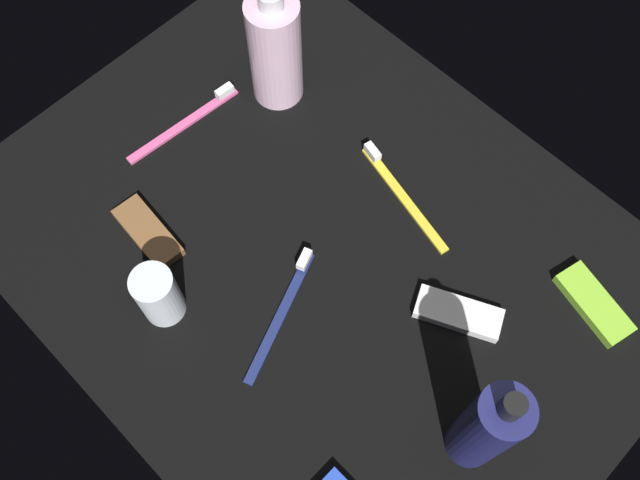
# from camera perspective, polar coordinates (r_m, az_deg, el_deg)

# --- Properties ---
(ground_plane) EXTENTS (0.84, 0.64, 0.01)m
(ground_plane) POSITION_cam_1_polar(r_m,az_deg,el_deg) (0.91, 0.00, -0.94)
(ground_plane) COLOR black
(lotion_bottle) EXTENTS (0.05, 0.05, 0.22)m
(lotion_bottle) POSITION_cam_1_polar(r_m,az_deg,el_deg) (0.76, 13.13, -14.36)
(lotion_bottle) COLOR navy
(lotion_bottle) RESTS_ON ground_plane
(bodywash_bottle) EXTENTS (0.07, 0.07, 0.19)m
(bodywash_bottle) POSITION_cam_1_polar(r_m,az_deg,el_deg) (0.96, -3.59, 14.85)
(bodywash_bottle) COLOR silver
(bodywash_bottle) RESTS_ON ground_plane
(deodorant_stick) EXTENTS (0.05, 0.05, 0.09)m
(deodorant_stick) POSITION_cam_1_polar(r_m,az_deg,el_deg) (0.86, -12.75, -4.30)
(deodorant_stick) COLOR silver
(deodorant_stick) RESTS_ON ground_plane
(toothbrush_pink) EXTENTS (0.03, 0.18, 0.02)m
(toothbrush_pink) POSITION_cam_1_polar(r_m,az_deg,el_deg) (1.01, -10.45, 9.38)
(toothbrush_pink) COLOR #E55999
(toothbrush_pink) RESTS_ON ground_plane
(toothbrush_yellow) EXTENTS (0.18, 0.05, 0.02)m
(toothbrush_yellow) POSITION_cam_1_polar(r_m,az_deg,el_deg) (0.94, 6.34, 3.92)
(toothbrush_yellow) COLOR yellow
(toothbrush_yellow) RESTS_ON ground_plane
(toothbrush_navy) EXTENTS (0.08, 0.17, 0.02)m
(toothbrush_navy) POSITION_cam_1_polar(r_m,az_deg,el_deg) (0.87, -2.89, -5.38)
(toothbrush_navy) COLOR navy
(toothbrush_navy) RESTS_ON ground_plane
(snack_bar_white) EXTENTS (0.11, 0.08, 0.01)m
(snack_bar_white) POSITION_cam_1_polar(r_m,az_deg,el_deg) (0.88, 10.95, -5.75)
(snack_bar_white) COLOR white
(snack_bar_white) RESTS_ON ground_plane
(snack_bar_lime) EXTENTS (0.11, 0.06, 0.01)m
(snack_bar_lime) POSITION_cam_1_polar(r_m,az_deg,el_deg) (0.93, 20.97, -4.78)
(snack_bar_lime) COLOR #8CD133
(snack_bar_lime) RESTS_ON ground_plane
(snack_bar_brown) EXTENTS (0.11, 0.05, 0.01)m
(snack_bar_brown) POSITION_cam_1_polar(r_m,az_deg,el_deg) (0.93, -13.53, 0.58)
(snack_bar_brown) COLOR brown
(snack_bar_brown) RESTS_ON ground_plane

